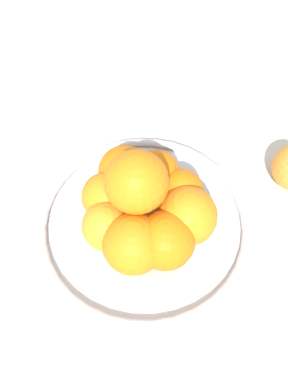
# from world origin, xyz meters

# --- Properties ---
(ground_plane) EXTENTS (4.00, 4.00, 0.00)m
(ground_plane) POSITION_xyz_m (0.00, 0.00, 0.00)
(ground_plane) COLOR beige
(fruit_bowl) EXTENTS (0.31, 0.31, 0.03)m
(fruit_bowl) POSITION_xyz_m (0.00, 0.00, 0.01)
(fruit_bowl) COLOR silver
(fruit_bowl) RESTS_ON ground_plane
(orange_pile) EXTENTS (0.20, 0.18, 0.14)m
(orange_pile) POSITION_xyz_m (0.01, -0.00, 0.07)
(orange_pile) COLOR orange
(orange_pile) RESTS_ON fruit_bowl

